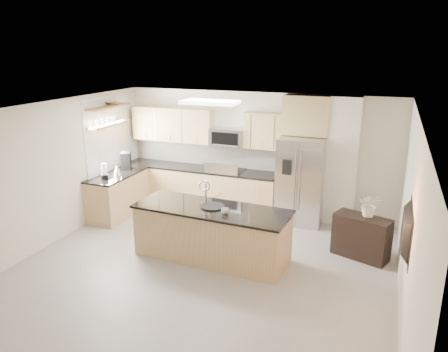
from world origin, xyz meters
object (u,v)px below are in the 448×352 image
at_px(flower_vase, 370,199).
at_px(range, 226,190).
at_px(island, 212,233).
at_px(bowl, 112,103).
at_px(platter, 212,206).
at_px(microwave, 228,137).
at_px(kettle, 117,169).
at_px(television, 402,230).
at_px(blender, 104,172).
at_px(cup, 225,211).
at_px(coffee_maker, 126,161).
at_px(credenza, 361,237).
at_px(refrigerator, 301,181).

bearing_deg(flower_vase, range, 158.38).
xyz_separation_m(island, flower_vase, (2.47, 0.99, 0.60)).
bearing_deg(bowl, platter, -25.74).
distance_m(bowl, flower_vase, 5.49).
height_order(microwave, kettle, microwave).
distance_m(kettle, television, 5.90).
bearing_deg(television, microwave, 47.25).
distance_m(range, bowl, 3.06).
height_order(island, blender, island).
xyz_separation_m(microwave, cup, (0.89, -2.50, -0.67)).
bearing_deg(kettle, television, -20.02).
height_order(blender, coffee_maker, coffee_maker).
distance_m(range, television, 4.78).
bearing_deg(range, blender, -144.59).
height_order(microwave, cup, microwave).
bearing_deg(credenza, blender, -157.65).
relative_size(credenza, coffee_maker, 2.51).
height_order(island, platter, island).
xyz_separation_m(island, kettle, (-2.61, 1.10, 0.57)).
bearing_deg(television, island, 72.61).
bearing_deg(bowl, cup, -26.60).
bearing_deg(bowl, credenza, -5.10).
height_order(range, blender, blender).
bearing_deg(island, bowl, 156.57).
bearing_deg(cup, blender, 163.16).
xyz_separation_m(microwave, island, (0.59, -2.33, -1.17)).
distance_m(microwave, island, 2.67).
height_order(blender, flower_vase, flower_vase).
bearing_deg(refrigerator, range, 178.40).
height_order(island, coffee_maker, island).
distance_m(credenza, television, 2.16).
distance_m(range, island, 2.28).
distance_m(range, kettle, 2.37).
xyz_separation_m(blender, flower_vase, (5.13, 0.26, -0.01)).
relative_size(flower_vase, television, 0.57).
bearing_deg(microwave, blender, -142.38).
distance_m(island, cup, 0.61).
height_order(credenza, cup, cup).
distance_m(refrigerator, bowl, 4.25).
xyz_separation_m(cup, kettle, (-2.91, 1.27, 0.07)).
bearing_deg(microwave, kettle, -148.77).
bearing_deg(television, cup, 74.07).
distance_m(kettle, flower_vase, 5.09).
height_order(island, flower_vase, flower_vase).
xyz_separation_m(refrigerator, coffee_maker, (-3.75, -0.61, 0.21)).
relative_size(cup, kettle, 0.48).
bearing_deg(coffee_maker, refrigerator, 9.25).
distance_m(platter, bowl, 3.47).
bearing_deg(refrigerator, blender, -159.06).
height_order(platter, bowl, bowl).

